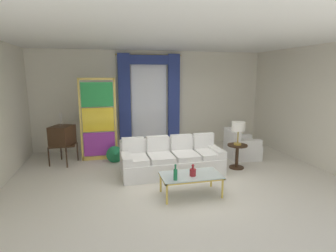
{
  "coord_description": "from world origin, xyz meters",
  "views": [
    {
      "loc": [
        -1.48,
        -5.33,
        2.28
      ],
      "look_at": [
        -0.0,
        0.9,
        1.05
      ],
      "focal_mm": 28.66,
      "sensor_mm": 36.0,
      "label": 1
    }
  ],
  "objects": [
    {
      "name": "ground_plane",
      "position": [
        0.0,
        0.0,
        0.0
      ],
      "size": [
        16.0,
        16.0,
        0.0
      ],
      "primitive_type": "plane",
      "color": "silver"
    },
    {
      "name": "bottle_crystal_tall",
      "position": [
        -0.3,
        -0.92,
        0.53
      ],
      "size": [
        0.07,
        0.07,
        0.3
      ],
      "color": "#196B3D",
      "rests_on": "coffee_table"
    },
    {
      "name": "armchair_white",
      "position": [
        2.13,
        1.2,
        0.29
      ],
      "size": [
        0.9,
        0.89,
        0.8
      ],
      "color": "white",
      "rests_on": "ground"
    },
    {
      "name": "table_lamp_brass",
      "position": [
        1.64,
        0.45,
        1.03
      ],
      "size": [
        0.32,
        0.32,
        0.57
      ],
      "color": "#B29338",
      "rests_on": "round_side_table"
    },
    {
      "name": "ceiling_slab",
      "position": [
        0.0,
        0.8,
        3.02
      ],
      "size": [
        8.0,
        7.6,
        0.04
      ],
      "primitive_type": "cube",
      "color": "white"
    },
    {
      "name": "vintage_tv",
      "position": [
        -2.58,
        1.81,
        0.73
      ],
      "size": [
        0.69,
        0.74,
        1.35
      ],
      "color": "#382314",
      "rests_on": "ground"
    },
    {
      "name": "coffee_table",
      "position": [
        0.06,
        -0.73,
        0.37
      ],
      "size": [
        1.15,
        0.62,
        0.41
      ],
      "color": "silver",
      "rests_on": "ground"
    },
    {
      "name": "peacock_figurine",
      "position": [
        -1.28,
        1.52,
        0.22
      ],
      "size": [
        0.44,
        0.6,
        0.5
      ],
      "color": "beige",
      "rests_on": "ground"
    },
    {
      "name": "stained_glass_divider",
      "position": [
        -1.66,
        1.93,
        1.06
      ],
      "size": [
        0.95,
        0.05,
        2.2
      ],
      "color": "gold",
      "rests_on": "ground"
    },
    {
      "name": "bottle_blue_decanter",
      "position": [
        0.07,
        -0.79,
        0.49
      ],
      "size": [
        0.12,
        0.12,
        0.23
      ],
      "color": "maroon",
      "rests_on": "coffee_table"
    },
    {
      "name": "couch_white_long",
      "position": [
        -0.01,
        0.53,
        0.31
      ],
      "size": [
        2.36,
        0.97,
        0.86
      ],
      "color": "white",
      "rests_on": "ground"
    },
    {
      "name": "wall_rear",
      "position": [
        0.0,
        3.06,
        1.5
      ],
      "size": [
        8.0,
        0.12,
        3.0
      ],
      "primitive_type": "cube",
      "color": "silver",
      "rests_on": "ground"
    },
    {
      "name": "wall_right",
      "position": [
        3.66,
        0.6,
        1.5
      ],
      "size": [
        0.12,
        7.0,
        3.0
      ],
      "primitive_type": "cube",
      "color": "silver",
      "rests_on": "ground"
    },
    {
      "name": "curtained_window",
      "position": [
        -0.12,
        2.89,
        1.74
      ],
      "size": [
        2.0,
        0.17,
        2.7
      ],
      "color": "white",
      "rests_on": "ground"
    },
    {
      "name": "round_side_table",
      "position": [
        1.64,
        0.45,
        0.36
      ],
      "size": [
        0.48,
        0.48,
        0.59
      ],
      "color": "#382314",
      "rests_on": "ground"
    }
  ]
}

